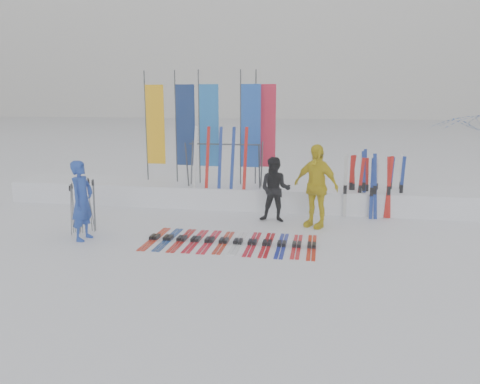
% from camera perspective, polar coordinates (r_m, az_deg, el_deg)
% --- Properties ---
extents(ground, '(120.00, 120.00, 0.00)m').
position_cam_1_polar(ground, '(9.06, -3.03, -8.17)').
color(ground, white).
rests_on(ground, ground).
extents(snow_bank, '(14.00, 1.60, 0.60)m').
position_cam_1_polar(snow_bank, '(13.34, 1.38, -0.39)').
color(snow_bank, white).
rests_on(snow_bank, ground).
extents(person_blue, '(0.47, 0.67, 1.73)m').
position_cam_1_polar(person_blue, '(10.59, -18.69, -1.00)').
color(person_blue, '#1B3CA1').
rests_on(person_blue, ground).
extents(person_black, '(0.82, 0.66, 1.61)m').
position_cam_1_polar(person_black, '(11.55, 4.31, 0.29)').
color(person_black, black).
rests_on(person_black, ground).
extents(person_yellow, '(1.25, 1.00, 1.98)m').
position_cam_1_polar(person_yellow, '(11.16, 9.21, 0.73)').
color(person_yellow, '#D9C00E').
rests_on(person_yellow, ground).
extents(ski_row, '(3.57, 1.70, 0.07)m').
position_cam_1_polar(ski_row, '(9.99, -1.11, -6.05)').
color(ski_row, red).
rests_on(ski_row, ground).
extents(pole_cluster, '(0.52, 0.59, 1.26)m').
position_cam_1_polar(pole_cluster, '(11.25, -18.62, -1.67)').
color(pole_cluster, '#595B60').
rests_on(pole_cluster, ground).
extents(feather_flags, '(3.86, 0.27, 3.20)m').
position_cam_1_polar(feather_flags, '(13.46, -3.49, 8.06)').
color(feather_flags, '#383A3F').
rests_on(feather_flags, ground).
extents(ski_rack, '(2.04, 0.80, 1.23)m').
position_cam_1_polar(ski_rack, '(12.89, -1.90, 4.08)').
color(ski_rack, '#383A3F').
rests_on(ski_rack, ground).
extents(upright_skis, '(1.61, 1.09, 1.69)m').
position_cam_1_polar(upright_skis, '(12.77, 15.69, 0.86)').
color(upright_skis, navy).
rests_on(upright_skis, ground).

